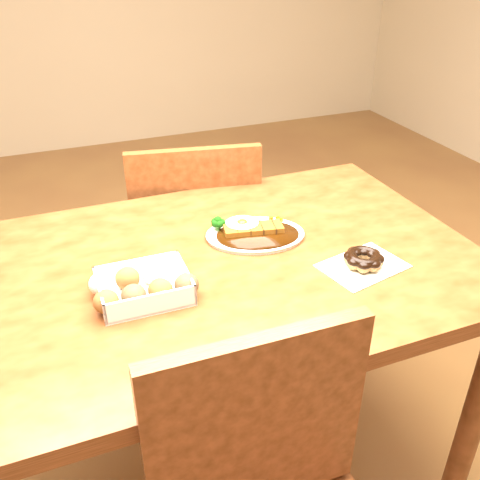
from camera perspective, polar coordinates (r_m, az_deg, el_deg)
name	(u,v)px	position (r m, az deg, el deg)	size (l,w,h in m)	color
ground	(227,468)	(1.76, -1.40, -23.18)	(6.00, 6.00, 0.00)	brown
table	(224,295)	(1.30, -1.75, -5.84)	(1.20, 0.80, 0.75)	#48240E
chair_far	(194,244)	(1.84, -4.93, -0.45)	(0.49, 0.49, 0.87)	#48240E
katsu_curry_plate	(253,232)	(1.33, 1.44, 0.82)	(0.28, 0.23, 0.05)	white
donut_box	(142,286)	(1.13, -10.42, -4.87)	(0.22, 0.15, 0.05)	white
pon_de_ring	(364,260)	(1.24, 13.04, -2.05)	(0.21, 0.17, 0.04)	silver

